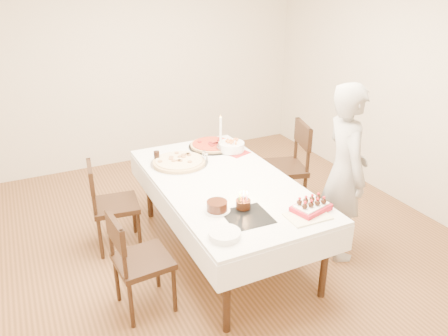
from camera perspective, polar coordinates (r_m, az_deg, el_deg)
name	(u,v)px	position (r m, az deg, el deg)	size (l,w,h in m)	color
floor	(225,244)	(4.39, 0.17, -9.95)	(5.00, 5.00, 0.00)	brown
wall_back	(143,63)	(6.08, -10.59, 13.27)	(4.50, 0.04, 2.70)	beige
wall_right	(414,86)	(5.17, 23.53, 9.80)	(0.04, 5.00, 2.70)	beige
dining_table	(224,217)	(4.10, 0.00, -6.38)	(1.14, 2.14, 0.75)	silver
chair_right_savory	(282,168)	(4.80, 7.54, -0.02)	(0.52, 0.52, 1.02)	black
chair_left_savory	(116,205)	(4.28, -13.98, -4.72)	(0.46, 0.46, 0.89)	black
chair_left_dessert	(143,261)	(3.49, -10.55, -11.84)	(0.44, 0.44, 0.87)	black
person	(345,173)	(4.05, 15.47, -0.63)	(0.60, 0.39, 1.64)	#A19E98
pizza_white	(179,162)	(4.28, -5.87, 0.81)	(0.56, 0.56, 0.04)	beige
pizza_pepperoni	(212,145)	(4.68, -1.59, 3.02)	(0.50, 0.50, 0.04)	red
red_placemat	(236,153)	(4.54, 1.62, 2.02)	(0.22, 0.22, 0.01)	#B21E1E
pasta_bowl	(231,147)	(4.56, 0.98, 2.83)	(0.27, 0.27, 0.09)	white
taper_candle	(221,134)	(4.47, -0.44, 4.47)	(0.09, 0.09, 0.41)	white
shaker_pair	(206,158)	(4.28, -2.37, 1.37)	(0.09, 0.09, 0.10)	white
cola_glass	(157,156)	(4.36, -8.78, 1.52)	(0.06, 0.06, 0.11)	black
layer_cake	(217,206)	(3.42, -0.92, -5.04)	(0.21, 0.21, 0.09)	#37190D
cake_board	(248,217)	(3.37, 3.10, -6.40)	(0.34, 0.34, 0.01)	black
birthday_cake	(243,200)	(3.44, 2.53, -4.23)	(0.12, 0.12, 0.13)	#321C0D
strawberry_box	(311,207)	(3.49, 11.30, -5.02)	(0.30, 0.20, 0.07)	#A21222
box_lid	(308,217)	(3.42, 10.87, -6.31)	(0.33, 0.22, 0.03)	beige
plate_stack	(225,234)	(3.11, 0.08, -8.66)	(0.23, 0.23, 0.05)	white
china_plate	(223,233)	(3.16, -0.12, -8.50)	(0.21, 0.21, 0.01)	white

